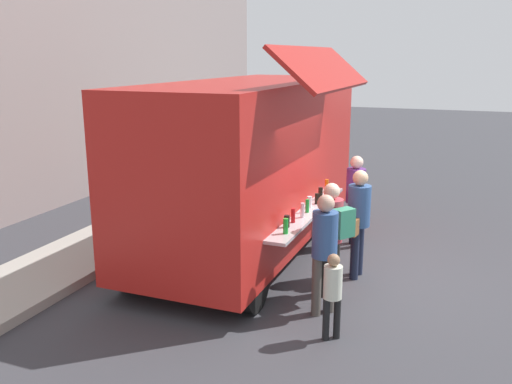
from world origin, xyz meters
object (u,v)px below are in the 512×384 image
Objects in this scene: customer_mid_with_backpack at (332,228)px; food_truck_main at (252,160)px; trash_bin at (225,174)px; customer_extra_browsing at (355,193)px; child_near_queue at (333,289)px; customer_rear_waiting at (325,244)px; customer_front_ordering at (358,215)px.

food_truck_main is at bearing -4.53° from customer_mid_with_backpack.
food_truck_main is 4.72m from trash_bin.
customer_extra_browsing is at bearing -52.22° from customer_mid_with_backpack.
customer_extra_browsing is at bearing -31.22° from child_near_queue.
customer_extra_browsing is at bearing -45.60° from customer_rear_waiting.
child_near_queue is (-0.66, -0.28, -0.34)m from customer_rear_waiting.
customer_extra_browsing is at bearing -127.49° from trash_bin.
customer_front_ordering reaches higher than customer_rear_waiting.
customer_mid_with_backpack is at bearing -142.57° from trash_bin.
customer_front_ordering is at bearing -136.39° from trash_bin.
customer_mid_with_backpack is at bearing 73.24° from customer_extra_browsing.
trash_bin is 6.90m from customer_mid_with_backpack.
customer_mid_with_backpack reaches higher than trash_bin.
food_truck_main reaches higher than child_near_queue.
customer_extra_browsing is (0.81, -1.74, -0.64)m from food_truck_main.
customer_front_ordering is 1.03× the size of customer_rear_waiting.
customer_front_ordering is 1.03× the size of customer_mid_with_backpack.
customer_mid_with_backpack is (-0.84, 0.22, 0.01)m from customer_front_ordering.
food_truck_main is 2.28m from customer_front_ordering.
customer_front_ordering is at bearing -69.87° from customer_mid_with_backpack.
customer_front_ordering is (-0.69, -2.08, -0.62)m from food_truck_main.
child_near_queue is at bearing 77.24° from customer_extra_browsing.
customer_mid_with_backpack is 1.01× the size of customer_rear_waiting.
customer_extra_browsing is (-3.12, -4.06, 0.59)m from trash_bin.
food_truck_main reaches higher than customer_extra_browsing.
child_near_queue is (-1.28, -0.32, -0.37)m from customer_mid_with_backpack.
child_near_queue is (-3.62, -0.43, -0.35)m from customer_extra_browsing.
customer_rear_waiting is (-1.46, 0.18, -0.03)m from customer_front_ordering.
customer_extra_browsing is 3.66m from child_near_queue.
trash_bin is 0.51× the size of customer_mid_with_backpack.
child_near_queue reaches higher than trash_bin.
child_near_queue is (-6.73, -4.49, 0.25)m from trash_bin.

